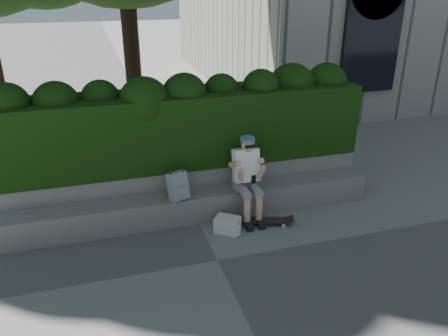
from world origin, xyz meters
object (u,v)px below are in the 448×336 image
object	(u,v)px
backpack_plaid	(178,186)
skateboard	(266,220)
person	(247,175)
backpack_ground	(227,225)

from	to	relation	value
backpack_plaid	skateboard	bearing A→B (deg)	-38.41
person	backpack_plaid	distance (m)	1.12
backpack_plaid	backpack_ground	bearing A→B (deg)	-54.94
person	backpack_plaid	xyz separation A→B (m)	(-1.11, 0.08, -0.08)
skateboard	backpack_ground	xyz separation A→B (m)	(-0.65, -0.03, 0.05)
skateboard	backpack_plaid	xyz separation A→B (m)	(-1.32, 0.42, 0.60)
person	skateboard	distance (m)	0.79
skateboard	backpack_plaid	world-z (taller)	backpack_plaid
skateboard	backpack_plaid	bearing A→B (deg)	-179.96
person	backpack_ground	bearing A→B (deg)	-139.89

